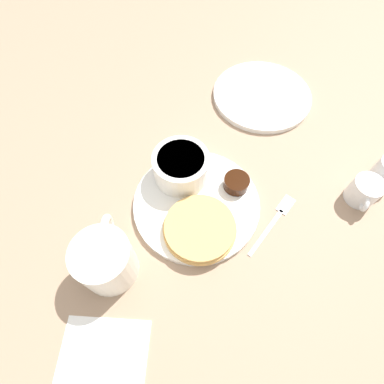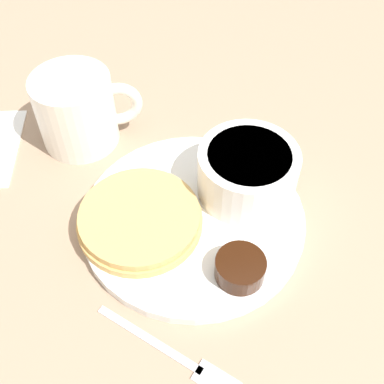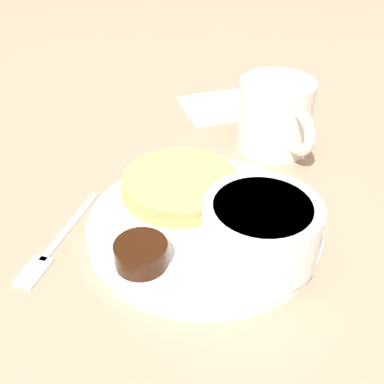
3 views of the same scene
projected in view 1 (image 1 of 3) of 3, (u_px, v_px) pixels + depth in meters
ground_plane at (196, 205)px, 0.56m from camera, size 4.00×4.00×0.00m
plate at (196, 204)px, 0.56m from camera, size 0.23×0.23×0.01m
pancake_stack at (201, 228)px, 0.52m from camera, size 0.13×0.13×0.02m
bowl at (181, 166)px, 0.56m from camera, size 0.10×0.10×0.05m
syrup_cup at (236, 183)px, 0.56m from camera, size 0.05×0.05×0.02m
butter_ramekin at (184, 160)px, 0.58m from camera, size 0.04×0.04×0.04m
coffee_mug at (106, 260)px, 0.47m from camera, size 0.09×0.12×0.09m
creamer_pitcher_near at (364, 191)px, 0.55m from camera, size 0.05×0.07×0.05m
fork at (276, 218)px, 0.55m from camera, size 0.11×0.11×0.00m
napkin at (104, 353)px, 0.44m from camera, size 0.14×0.12×0.00m
far_plate at (262, 95)px, 0.70m from camera, size 0.23×0.23×0.01m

